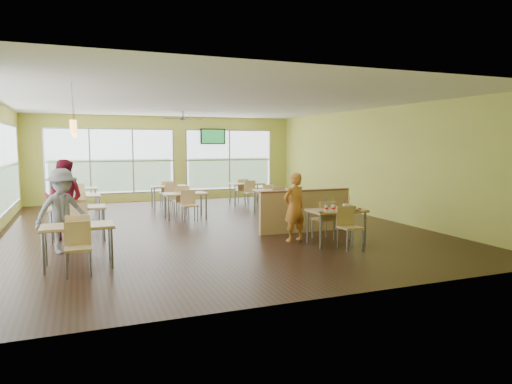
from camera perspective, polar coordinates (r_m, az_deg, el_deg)
room at (r=11.86m, az=-5.92°, el=3.32°), size 12.00×12.04×3.20m
window_bays at (r=14.52m, az=-19.35°, el=3.01°), size 9.24×10.24×2.38m
main_table at (r=9.99m, az=10.00°, el=-2.84°), size 1.22×1.52×0.87m
half_wall_divider at (r=11.25m, az=6.15°, el=-2.34°), size 2.40×0.14×1.04m
dining_tables at (r=13.39m, az=-12.17°, el=-0.65°), size 6.92×8.72×0.87m
pendant_lights at (r=12.10m, az=-21.74°, el=7.02°), size 0.11×7.31×0.86m
ceiling_fan at (r=14.79m, az=-9.11°, el=9.01°), size 1.25×1.25×0.29m
tv_backwall at (r=18.02m, az=-5.42°, el=6.93°), size 1.00×0.07×0.60m
man_plaid at (r=10.12m, az=4.81°, el=-1.90°), size 0.62×0.47×1.52m
patron_maroon at (r=11.15m, az=-22.88°, el=-0.88°), size 1.06×0.94×1.81m
patron_grey at (r=9.77m, az=-23.05°, el=-2.19°), size 1.25×1.02×1.68m
cup_blue at (r=9.70m, az=8.77°, el=-2.00°), size 0.08×0.08×0.30m
cup_yellow at (r=9.71m, az=9.61°, el=-1.97°), size 0.09×0.09×0.33m
cup_red_near at (r=9.85m, az=11.08°, el=-1.84°), size 0.11×0.11×0.38m
cup_red_far at (r=9.95m, az=11.56°, el=-1.82°), size 0.09×0.09×0.32m
food_basket at (r=10.16m, az=11.77°, el=-1.87°), size 0.23×0.23×0.05m
ketchup_cup at (r=10.08m, az=12.84°, el=-2.06°), size 0.06×0.06×0.03m
wrapper_left at (r=9.45m, az=8.09°, el=-2.47°), size 0.16×0.15×0.03m
wrapper_mid at (r=10.06m, az=9.77°, el=-1.94°), size 0.22×0.21×0.05m
wrapper_right at (r=9.89m, az=12.49°, el=-2.16°), size 0.16×0.14×0.04m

